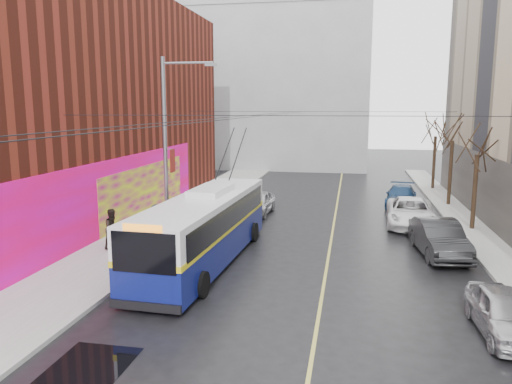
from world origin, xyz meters
TOP-DOWN VIEW (x-y plane):
  - ground at (0.00, 0.00)m, footprint 140.00×140.00m
  - sidewalk_left at (-8.00, 12.00)m, footprint 4.00×60.00m
  - sidewalk_right at (9.00, 12.00)m, footprint 2.00×60.00m
  - lane_line at (1.50, 14.00)m, footprint 0.12×50.00m
  - building_left at (-15.99, 13.99)m, footprint 12.11×36.00m
  - building_far at (-6.00, 44.99)m, footprint 20.50×12.10m
  - streetlight_pole at (-6.14, 10.00)m, footprint 2.65×0.60m
  - catenary_wires at (-2.54, 14.77)m, footprint 18.00×60.00m
  - tree_near at (9.00, 16.00)m, footprint 3.20×3.20m
  - tree_mid at (9.00, 23.00)m, footprint 3.20×3.20m
  - tree_far at (9.00, 30.00)m, footprint 3.20×3.20m
  - puddle at (-4.20, -1.77)m, footprint 2.01×3.35m
  - pigeons_flying at (-2.60, 10.38)m, footprint 2.99×0.22m
  - trolleybus at (-3.77, 7.81)m, footprint 3.19×11.99m
  - parked_car_a at (7.00, 2.75)m, footprint 1.77×4.04m
  - parked_car_b at (6.43, 10.83)m, footprint 2.28×5.10m
  - parked_car_c at (5.80, 16.62)m, footprint 2.89×5.76m
  - parked_car_d at (5.80, 22.36)m, footprint 2.55×5.07m
  - following_car at (-3.38, 18.07)m, footprint 1.96×4.37m
  - pedestrian_a at (-7.06, 9.22)m, footprint 0.46×0.62m
  - pedestrian_b at (-8.46, 8.63)m, footprint 1.07×1.15m
  - pedestrian_c at (-7.18, 10.72)m, footprint 1.09×1.30m

SIDE VIEW (x-z plane):
  - ground at x=0.00m, z-range 0.00..0.00m
  - lane_line at x=1.50m, z-range 0.00..0.01m
  - puddle at x=-4.20m, z-range 0.00..0.01m
  - sidewalk_left at x=-8.00m, z-range 0.00..0.15m
  - sidewalk_right at x=9.00m, z-range 0.00..0.15m
  - parked_car_a at x=7.00m, z-range 0.00..1.35m
  - parked_car_d at x=5.80m, z-range 0.00..1.41m
  - following_car at x=-3.38m, z-range 0.00..1.46m
  - parked_car_c at x=5.80m, z-range 0.00..1.56m
  - parked_car_b at x=6.43m, z-range 0.00..1.63m
  - pedestrian_a at x=-7.06m, z-range 0.15..1.72m
  - pedestrian_c at x=-7.18m, z-range 0.15..1.89m
  - pedestrian_b at x=-8.46m, z-range 0.15..2.04m
  - trolleybus at x=-3.77m, z-range -1.25..4.38m
  - streetlight_pole at x=-6.14m, z-range 0.35..9.35m
  - tree_near at x=9.00m, z-range 1.78..8.18m
  - tree_far at x=9.00m, z-range 1.86..8.43m
  - tree_mid at x=9.00m, z-range 1.91..8.59m
  - catenary_wires at x=-2.54m, z-range 6.13..6.36m
  - building_left at x=-15.99m, z-range -0.01..13.99m
  - pigeons_flying at x=-2.60m, z-range 6.99..7.82m
  - building_far at x=-6.00m, z-range 0.02..18.02m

